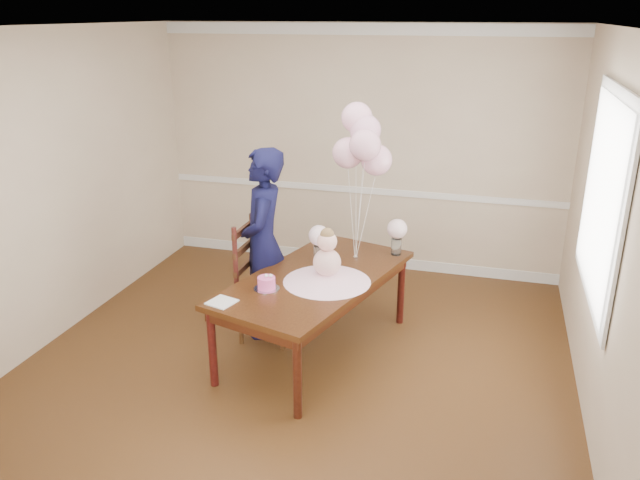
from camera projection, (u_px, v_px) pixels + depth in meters
The scene contains 52 objects.
floor at pixel (290, 374), 5.12m from camera, with size 4.50×5.00×0.00m, color #361F0D.
ceiling at pixel (283, 27), 4.18m from camera, with size 4.50×5.00×0.02m, color silver.
wall_back at pixel (359, 151), 6.91m from camera, with size 4.50×0.02×2.70m, color tan.
wall_front at pixel (78, 413), 2.39m from camera, with size 4.50×0.02×2.70m, color tan.
wall_left at pixel (33, 195), 5.23m from camera, with size 0.02×5.00×2.70m, color tan.
wall_right at pixel (613, 248), 4.07m from camera, with size 0.02×5.00×2.70m, color tan.
chair_rail_trim at pixel (358, 190), 7.05m from camera, with size 4.50×0.02×0.07m, color silver.
crown_molding at pixel (362, 29), 6.46m from camera, with size 4.50×0.02×0.12m, color silver.
baseboard_trim at pixel (357, 259), 7.34m from camera, with size 4.50×0.02×0.12m, color silver.
window_frame at pixel (604, 197), 4.46m from camera, with size 0.02×1.66×1.56m, color silver.
window_blinds at pixel (601, 197), 4.47m from camera, with size 0.01×1.50×1.40m, color silver.
dining_table_top at pixel (315, 279), 5.24m from camera, with size 0.95×1.90×0.05m, color black.
table_apron at pixel (315, 286), 5.26m from camera, with size 0.86×1.81×0.10m, color black.
table_leg_fl at pixel (212, 348), 4.86m from camera, with size 0.07×0.07×0.67m, color black.
table_leg_fr at pixel (297, 378), 4.47m from camera, with size 0.07×0.07×0.67m, color black.
table_leg_bl at pixel (328, 273), 6.26m from camera, with size 0.07×0.07×0.67m, color black.
table_leg_br at pixel (401, 291), 5.86m from camera, with size 0.07×0.07×0.67m, color black.
baby_skirt at pixel (327, 276), 5.10m from camera, with size 0.72×0.72×0.10m, color #FDBAD2.
baby_torso at pixel (327, 262), 5.06m from camera, with size 0.23×0.23×0.23m, color pink.
baby_head at pixel (327, 241), 5.00m from camera, with size 0.16×0.16×0.16m, color #FFBEAF.
baby_hair at pixel (327, 235), 4.98m from camera, with size 0.11×0.11×0.11m, color brown.
cake_platter at pixel (267, 289), 4.98m from camera, with size 0.21×0.21×0.01m, color #B4B3B8.
birthday_cake at pixel (266, 283), 4.96m from camera, with size 0.14×0.14×0.10m, color #EC4A9D.
cake_flower_a at pixel (266, 276), 4.94m from camera, with size 0.03×0.03×0.03m, color white.
cake_flower_b at pixel (271, 276), 4.94m from camera, with size 0.03×0.03×0.03m, color white.
rose_vase_near at pixel (319, 254), 5.50m from camera, with size 0.10×0.10×0.15m, color white.
roses_near at pixel (319, 235), 5.44m from camera, with size 0.18×0.18×0.18m, color #FFD5DA.
rose_vase_far at pixel (396, 247), 5.67m from camera, with size 0.10×0.10×0.15m, color silver.
roses_far at pixel (397, 229), 5.61m from camera, with size 0.18×0.18×0.18m, color beige.
napkin at pixel (222, 302), 4.75m from camera, with size 0.19×0.19×0.01m, color silver.
balloon_weight at pixel (355, 257), 5.60m from camera, with size 0.04×0.04×0.02m, color silver.
balloon_a at pixel (348, 153), 5.32m from camera, with size 0.27×0.27×0.27m, color #E7A3B7.
balloon_b at pixel (365, 145), 5.15m from camera, with size 0.27×0.27×0.27m, color #EAA5BE.
balloon_c at pixel (365, 130), 5.27m from camera, with size 0.27×0.27×0.27m, color #E8A4C4.
balloon_d at pixel (357, 118), 5.30m from camera, with size 0.27×0.27×0.27m, color #FFB4CF.
balloon_e at pixel (377, 160), 5.28m from camera, with size 0.27×0.27×0.27m, color #EFA9C4.
balloon_ribbon_a at pixel (352, 214), 5.48m from camera, with size 0.00×0.00×0.80m, color silver.
balloon_ribbon_b at pixel (360, 212), 5.40m from camera, with size 0.00×0.00×0.89m, color white.
balloon_ribbon_c at pixel (360, 204), 5.46m from camera, with size 0.00×0.00×0.99m, color silver.
balloon_ribbon_d at pixel (356, 197), 5.47m from camera, with size 0.00×0.00×1.08m, color white.
balloon_ribbon_e at pixel (365, 218), 5.46m from camera, with size 0.00×0.00×0.75m, color white.
dining_chair_seat at pixel (268, 288), 5.55m from camera, with size 0.47×0.47×0.05m, color #311C0D.
chair_leg_fl at pixel (241, 320), 5.52m from camera, with size 0.04×0.04×0.46m, color #3A2210.
chair_leg_fr at pixel (282, 326), 5.41m from camera, with size 0.04×0.04×0.46m, color #38200F.
chair_leg_bl at pixel (257, 302), 5.87m from camera, with size 0.04×0.04×0.46m, color #3C1510.
chair_leg_br at pixel (296, 307), 5.76m from camera, with size 0.04×0.04×0.46m, color #371B0F.
chair_back_post_l at pixel (235, 261), 5.33m from camera, with size 0.04×0.04×0.60m, color #37120F.
chair_back_post_r at pixel (252, 245), 5.68m from camera, with size 0.04×0.04×0.60m, color #361D0E.
chair_slat_low at pixel (245, 266), 5.55m from camera, with size 0.03×0.43×0.05m, color #391D0F.
chair_slat_mid at pixel (244, 248), 5.49m from camera, with size 0.03×0.43×0.05m, color #371D0F.
chair_slat_top at pixel (243, 230), 5.43m from camera, with size 0.03×0.43×0.05m, color black.
woman at pixel (263, 244), 5.53m from camera, with size 0.63×0.42×1.72m, color black.
Camera 1 is at (1.44, -4.19, 2.80)m, focal length 35.00 mm.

